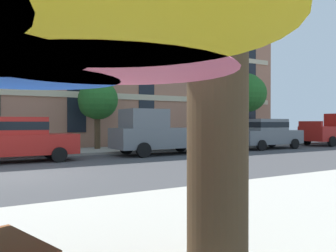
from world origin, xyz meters
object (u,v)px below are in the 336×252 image
object	(u,v)px
pickup_red_midblock	(336,130)
street_tree_right	(247,93)
pickup_gray	(160,134)
street_tree_middle	(97,102)
sedan_gray	(266,133)
sedan_red	(17,138)

from	to	relation	value
pickup_red_midblock	street_tree_right	size ratio (longest dim) A/B	1.00
pickup_gray	street_tree_middle	distance (m)	4.53
pickup_gray	sedan_gray	size ratio (longest dim) A/B	1.16
sedan_red	pickup_gray	distance (m)	6.42
sedan_gray	sedan_red	bearing A→B (deg)	180.00
street_tree_middle	street_tree_right	size ratio (longest dim) A/B	0.77
sedan_red	pickup_red_midblock	world-z (taller)	pickup_red_midblock
sedan_red	sedan_gray	bearing A→B (deg)	0.00
street_tree_middle	pickup_gray	bearing A→B (deg)	-62.99
pickup_red_midblock	sedan_gray	bearing A→B (deg)	-180.00
pickup_gray	street_tree_middle	bearing A→B (deg)	117.01
pickup_gray	street_tree_right	world-z (taller)	street_tree_right
pickup_gray	pickup_red_midblock	xyz separation A→B (m)	(14.03, 0.00, 0.00)
sedan_red	street_tree_right	size ratio (longest dim) A/B	0.87
pickup_gray	street_tree_right	distance (m)	10.14
pickup_gray	pickup_red_midblock	bearing A→B (deg)	0.00
sedan_gray	pickup_red_midblock	size ratio (longest dim) A/B	0.86
street_tree_middle	sedan_gray	bearing A→B (deg)	-22.15
sedan_red	sedan_gray	xyz separation A→B (m)	(13.71, 0.00, 0.00)
pickup_gray	pickup_red_midblock	distance (m)	14.03
pickup_gray	street_tree_middle	xyz separation A→B (m)	(-1.91, 3.74, 1.68)
street_tree_middle	street_tree_right	distance (m)	11.07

